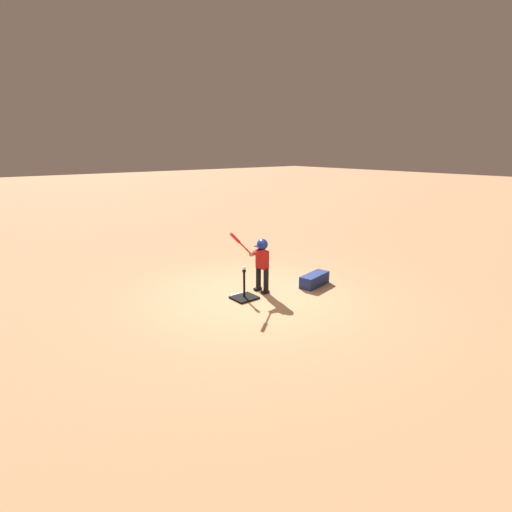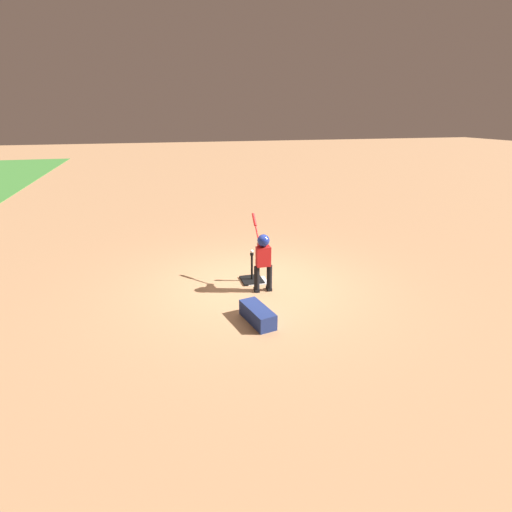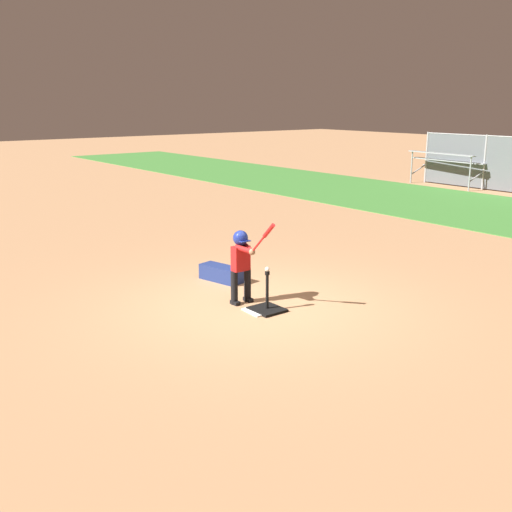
{
  "view_description": "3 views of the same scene",
  "coord_description": "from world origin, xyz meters",
  "px_view_note": "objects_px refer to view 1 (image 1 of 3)",
  "views": [
    {
      "loc": [
        5.08,
        6.34,
        3.13
      ],
      "look_at": [
        -0.01,
        0.02,
        0.91
      ],
      "focal_mm": 28.0,
      "sensor_mm": 36.0,
      "label": 1
    },
    {
      "loc": [
        -7.52,
        1.96,
        3.46
      ],
      "look_at": [
        -0.4,
        0.04,
        0.81
      ],
      "focal_mm": 28.0,
      "sensor_mm": 36.0,
      "label": 2
    },
    {
      "loc": [
        7.18,
        -5.69,
        3.21
      ],
      "look_at": [
        0.03,
        -0.1,
        0.86
      ],
      "focal_mm": 42.0,
      "sensor_mm": 36.0,
      "label": 3
    }
  ],
  "objects_px": {
    "batter_child": "(261,258)",
    "batting_tee": "(244,295)",
    "baseball": "(244,268)",
    "equipment_bag": "(314,280)"
  },
  "relations": [
    {
      "from": "baseball",
      "to": "batter_child",
      "type": "bearing_deg",
      "value": -170.39
    },
    {
      "from": "batting_tee",
      "to": "batter_child",
      "type": "bearing_deg",
      "value": -170.39
    },
    {
      "from": "batter_child",
      "to": "baseball",
      "type": "bearing_deg",
      "value": 9.61
    },
    {
      "from": "baseball",
      "to": "batting_tee",
      "type": "bearing_deg",
      "value": 90.0
    },
    {
      "from": "batter_child",
      "to": "batting_tee",
      "type": "bearing_deg",
      "value": 9.61
    },
    {
      "from": "batting_tee",
      "to": "batter_child",
      "type": "distance_m",
      "value": 0.89
    },
    {
      "from": "baseball",
      "to": "equipment_bag",
      "type": "relative_size",
      "value": 0.09
    },
    {
      "from": "baseball",
      "to": "equipment_bag",
      "type": "xyz_separation_m",
      "value": [
        -1.79,
        0.36,
        -0.54
      ]
    },
    {
      "from": "batting_tee",
      "to": "baseball",
      "type": "xyz_separation_m",
      "value": [
        0.0,
        -0.0,
        0.61
      ]
    },
    {
      "from": "batting_tee",
      "to": "baseball",
      "type": "height_order",
      "value": "baseball"
    }
  ]
}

